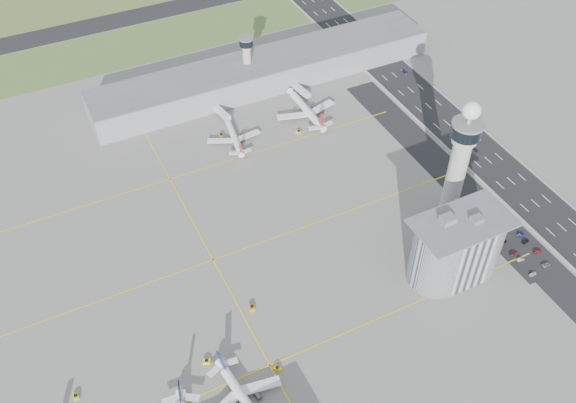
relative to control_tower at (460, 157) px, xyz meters
name	(u,v)px	position (x,y,z in m)	size (l,w,h in m)	color
ground	(323,276)	(-72.00, -8.00, -35.04)	(1000.00, 1000.00, 0.00)	gray
grass_strip_0	(132,46)	(-92.00, 217.00, -35.00)	(480.00, 50.00, 0.08)	#556D33
runway	(117,21)	(-92.00, 254.00, -34.98)	(480.00, 22.00, 0.10)	black
highway	(527,196)	(43.00, -8.00, -34.99)	(28.00, 500.00, 0.10)	black
barrier_left	(505,204)	(29.00, -8.00, -34.44)	(0.60, 500.00, 1.20)	#9E9E99
barrier_right	(549,186)	(57.00, -8.00, -34.44)	(0.60, 500.00, 1.20)	#9E9E99
landside_road	(500,225)	(18.00, -18.00, -35.00)	(18.00, 260.00, 0.08)	black
parking_lot	(514,243)	(16.00, -30.00, -34.99)	(20.00, 44.00, 0.10)	black
taxiway_line_h_0	(270,365)	(-112.00, -38.00, -35.04)	(260.00, 0.60, 0.01)	yellow
taxiway_line_h_1	(213,260)	(-112.00, 22.00, -35.04)	(260.00, 0.60, 0.01)	yellow
taxiway_line_h_2	(170,179)	(-112.00, 82.00, -35.04)	(260.00, 0.60, 0.01)	yellow
taxiway_line_v	(213,260)	(-112.00, 22.00, -35.04)	(0.60, 260.00, 0.01)	yellow
control_tower	(460,157)	(0.00, 0.00, 0.00)	(14.00, 14.00, 64.50)	#ADAAA5
secondary_tower	(247,58)	(-42.00, 142.00, -16.24)	(8.60, 8.60, 31.90)	#ADAAA5
admin_building	(457,247)	(-20.01, -30.00, -19.74)	(42.00, 24.00, 33.50)	#B2B2B7
terminal_pier	(264,71)	(-32.00, 140.00, -27.14)	(210.00, 32.00, 15.80)	gray
airplane_near_c	(243,396)	(-127.29, -48.32, -29.74)	(37.89, 32.21, 10.61)	white
airplane_far_a	(233,133)	(-70.33, 97.12, -30.15)	(34.96, 29.72, 9.79)	white
airplane_far_b	(306,105)	(-24.43, 100.76, -29.05)	(42.82, 36.40, 11.99)	white
jet_bridge_far_0	(216,109)	(-70.00, 124.00, -32.19)	(14.00, 3.00, 5.70)	silver
jet_bridge_far_1	(294,87)	(-20.00, 124.00, -32.19)	(14.00, 3.00, 5.70)	silver
tug_0	(76,396)	(-182.62, -18.26, -34.24)	(1.90, 2.76, 1.60)	yellow
tug_1	(207,361)	(-133.47, -25.97, -34.21)	(1.97, 2.87, 1.67)	#F9E908
tug_2	(277,368)	(-110.15, -41.00, -34.25)	(1.88, 2.73, 1.59)	#EBAB00
tug_3	(252,307)	(-107.20, -10.26, -34.13)	(2.16, 3.14, 1.83)	#E4A404
tug_4	(221,135)	(-75.45, 102.38, -33.99)	(2.48, 3.60, 2.09)	orange
tug_5	(299,132)	(-35.89, 86.88, -34.21)	(1.97, 2.86, 1.67)	gold
car_lot_0	(533,274)	(10.82, -48.24, -34.42)	(1.47, 3.66, 1.25)	silver
car_lot_1	(521,259)	(11.67, -39.32, -34.46)	(1.23, 3.53, 1.16)	#A0A1A2
car_lot_2	(514,253)	(11.45, -35.03, -34.48)	(1.87, 4.05, 1.13)	maroon
car_lot_3	(503,241)	(11.70, -27.13, -34.47)	(1.60, 3.93, 1.14)	black
car_lot_4	(493,232)	(11.69, -20.49, -34.44)	(1.42, 3.54, 1.21)	navy
car_lot_5	(483,220)	(12.12, -12.26, -34.49)	(1.16, 3.33, 1.10)	silver
car_lot_6	(546,265)	(19.80, -46.68, -34.45)	(1.95, 4.23, 1.17)	gray
car_lot_7	(538,251)	(22.02, -38.75, -34.45)	(1.65, 4.07, 1.18)	#B01423
car_lot_8	(526,241)	(21.06, -31.75, -34.39)	(1.54, 3.84, 1.31)	black
car_lot_9	(521,235)	(21.89, -27.49, -34.41)	(1.33, 3.81, 1.26)	#111358
car_lot_10	(509,226)	(20.54, -20.70, -34.41)	(2.08, 4.51, 1.25)	silver
car_lot_11	(495,213)	(20.73, -10.78, -34.48)	(1.57, 3.85, 1.12)	#AAABAC
car_hw_1	(475,150)	(42.04, 31.55, -34.49)	(1.17, 3.34, 1.10)	black
car_hw_2	(405,72)	(50.38, 111.62, -34.47)	(1.89, 4.11, 1.14)	navy
car_hw_4	(335,32)	(34.83, 172.53, -34.46)	(1.38, 3.42, 1.17)	#B0B0B0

